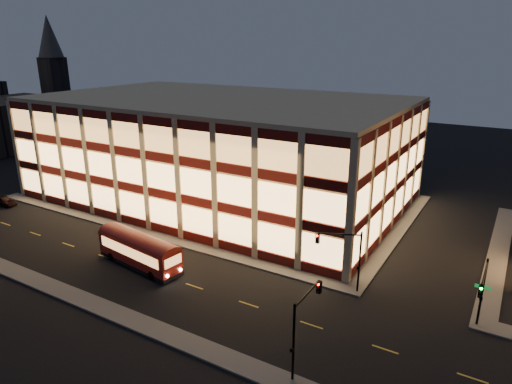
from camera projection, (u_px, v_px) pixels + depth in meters
The scene contains 13 objects.
ground at pixel (158, 241), 52.54m from camera, with size 200.00×200.00×0.00m, color black.
sidewalk_office_south at pixel (145, 232), 54.79m from camera, with size 54.00×2.00×0.15m, color #514F4C.
sidewalk_office_east at pixel (397, 230), 55.21m from camera, with size 2.00×30.00×0.15m, color #514F4C.
sidewalk_tower_west at pixel (499, 251), 49.86m from camera, with size 2.00×30.00×0.15m, color #514F4C.
sidewalk_near at pixel (61, 291), 41.92m from camera, with size 100.00×2.00×0.15m, color #514F4C.
office_building at pixel (220, 148), 65.46m from camera, with size 50.45×30.45×14.50m.
church_tower at pixel (57, 94), 116.31m from camera, with size 5.00×5.00×18.00m, color #2D2621.
church_spire at pixel (49, 36), 111.90m from camera, with size 6.00×6.00×10.00m, color #4C473F.
traffic_signal_far at pixel (344, 251), 40.65m from camera, with size 3.79×1.87×6.00m.
traffic_signal_right at pixel (482, 289), 34.47m from camera, with size 1.20×4.37×6.00m.
traffic_signal_near at pixel (304, 317), 30.84m from camera, with size 0.32×4.45×6.00m.
trolley_bus at pixel (139, 249), 46.15m from camera, with size 10.47×3.93×3.46m.
parked_car_0 at pixel (4, 201), 63.67m from camera, with size 1.60×3.98×1.35m, color black.
Camera 1 is at (34.34, -35.51, 21.92)m, focal length 32.00 mm.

